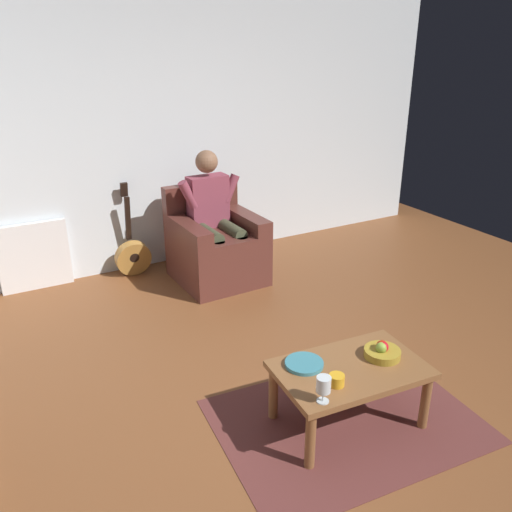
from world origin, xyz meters
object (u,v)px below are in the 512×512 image
(coffee_table, at_px, (350,375))
(wine_glass_near, at_px, (324,386))
(person_seated, at_px, (214,213))
(fruit_bowl, at_px, (382,351))
(candle_jar, at_px, (337,380))
(decorative_dish, at_px, (304,364))
(guitar, at_px, (133,255))
(armchair, at_px, (216,248))

(coffee_table, bearing_deg, wine_glass_near, 28.47)
(person_seated, distance_m, fruit_bowl, 2.41)
(candle_jar, bearing_deg, fruit_bowl, -166.99)
(wine_glass_near, xyz_separation_m, fruit_bowl, (-0.58, -0.18, -0.06))
(decorative_dish, relative_size, candle_jar, 2.60)
(person_seated, relative_size, wine_glass_near, 8.16)
(fruit_bowl, distance_m, decorative_dish, 0.50)
(coffee_table, relative_size, candle_jar, 10.46)
(guitar, height_order, wine_glass_near, guitar)
(armchair, xyz_separation_m, person_seated, (0.00, -0.01, 0.36))
(wine_glass_near, bearing_deg, armchair, -102.12)
(armchair, height_order, wine_glass_near, armchair)
(guitar, relative_size, fruit_bowl, 4.19)
(wine_glass_near, distance_m, fruit_bowl, 0.62)
(decorative_dish, bearing_deg, candle_jar, 101.33)
(person_seated, relative_size, candle_jar, 14.00)
(person_seated, height_order, decorative_dish, person_seated)
(armchair, distance_m, decorative_dish, 2.27)
(candle_jar, bearing_deg, decorative_dish, -78.67)
(person_seated, bearing_deg, decorative_dish, 77.05)
(coffee_table, height_order, guitar, guitar)
(candle_jar, bearing_deg, armchair, -99.04)
(wine_glass_near, relative_size, decorative_dish, 0.66)
(person_seated, distance_m, candle_jar, 2.54)
(armchair, bearing_deg, candle_jar, 79.25)
(decorative_dish, bearing_deg, wine_glass_near, 72.70)
(coffee_table, height_order, candle_jar, candle_jar)
(coffee_table, distance_m, wine_glass_near, 0.42)
(armchair, xyz_separation_m, wine_glass_near, (0.55, 2.57, 0.18))
(guitar, height_order, decorative_dish, guitar)
(person_seated, xyz_separation_m, decorative_dish, (0.45, 2.24, -0.27))
(wine_glass_near, relative_size, fruit_bowl, 0.69)
(candle_jar, bearing_deg, guitar, -84.17)
(guitar, bearing_deg, coffee_table, 99.67)
(armchair, relative_size, guitar, 0.97)
(fruit_bowl, bearing_deg, decorative_dish, -18.01)
(fruit_bowl, height_order, decorative_dish, fruit_bowl)
(wine_glass_near, bearing_deg, decorative_dish, -107.30)
(wine_glass_near, distance_m, candle_jar, 0.19)
(armchair, xyz_separation_m, candle_jar, (0.39, 2.48, 0.11))
(coffee_table, distance_m, guitar, 2.93)
(person_seated, relative_size, fruit_bowl, 5.62)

